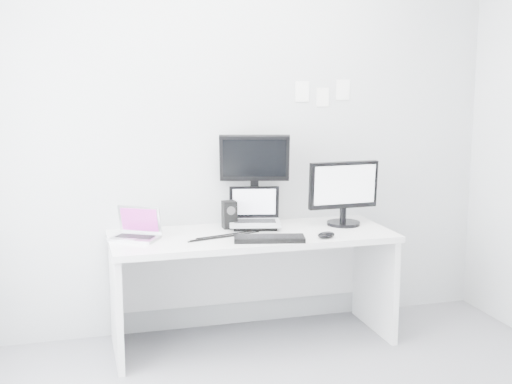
% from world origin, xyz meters
% --- Properties ---
extents(back_wall, '(3.60, 0.00, 3.60)m').
position_xyz_m(back_wall, '(0.00, 1.60, 1.35)').
color(back_wall, '#B6B9BB').
rests_on(back_wall, ground).
extents(desk, '(1.80, 0.70, 0.73)m').
position_xyz_m(desk, '(0.00, 1.25, 0.36)').
color(desk, silver).
rests_on(desk, ground).
extents(macbook, '(0.35, 0.32, 0.21)m').
position_xyz_m(macbook, '(-0.74, 1.27, 0.83)').
color(macbook, '#A8A8AC').
rests_on(macbook, desk).
extents(speaker, '(0.09, 0.09, 0.18)m').
position_xyz_m(speaker, '(-0.11, 1.43, 0.82)').
color(speaker, black).
rests_on(speaker, desk).
extents(dell_laptop, '(0.38, 0.33, 0.28)m').
position_xyz_m(dell_laptop, '(0.05, 1.37, 0.87)').
color(dell_laptop, '#B3B7BC').
rests_on(dell_laptop, desk).
extents(rear_monitor, '(0.49, 0.28, 0.63)m').
position_xyz_m(rear_monitor, '(0.08, 1.49, 1.05)').
color(rear_monitor, black).
rests_on(rear_monitor, desk).
extents(samsung_monitor, '(0.50, 0.25, 0.45)m').
position_xyz_m(samsung_monitor, '(0.66, 1.32, 0.95)').
color(samsung_monitor, black).
rests_on(samsung_monitor, desk).
extents(keyboard, '(0.45, 0.25, 0.03)m').
position_xyz_m(keyboard, '(0.05, 1.02, 0.74)').
color(keyboard, black).
rests_on(keyboard, desk).
extents(mouse, '(0.14, 0.11, 0.04)m').
position_xyz_m(mouse, '(0.41, 1.00, 0.75)').
color(mouse, black).
rests_on(mouse, desk).
extents(wall_note_0, '(0.10, 0.00, 0.14)m').
position_xyz_m(wall_note_0, '(0.45, 1.59, 1.62)').
color(wall_note_0, white).
rests_on(wall_note_0, back_wall).
extents(wall_note_1, '(0.09, 0.00, 0.13)m').
position_xyz_m(wall_note_1, '(0.60, 1.59, 1.58)').
color(wall_note_1, white).
rests_on(wall_note_1, back_wall).
extents(wall_note_2, '(0.10, 0.00, 0.14)m').
position_xyz_m(wall_note_2, '(0.75, 1.59, 1.63)').
color(wall_note_2, white).
rests_on(wall_note_2, back_wall).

